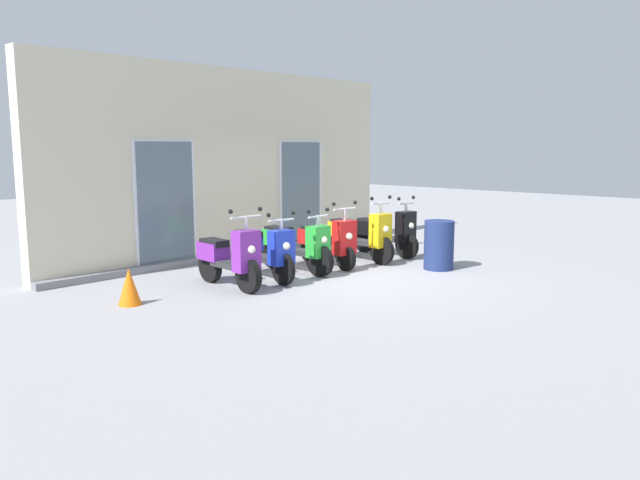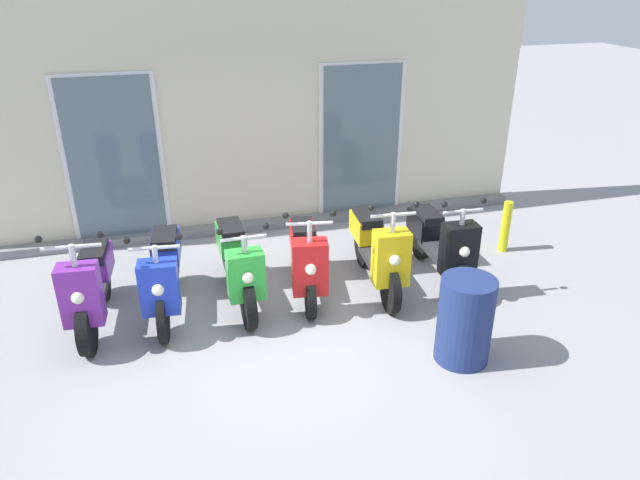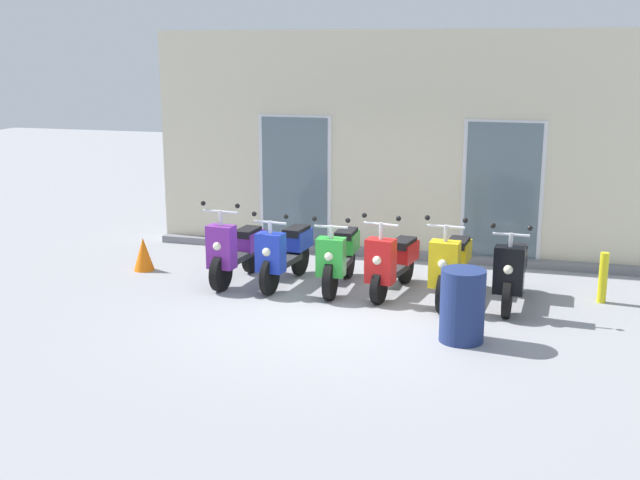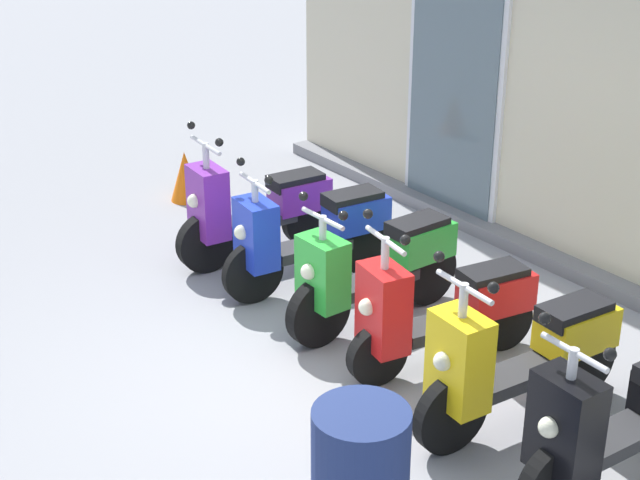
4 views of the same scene
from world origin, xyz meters
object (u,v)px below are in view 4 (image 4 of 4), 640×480
Objects in this scene: scooter_green at (375,268)px; traffic_cone at (185,176)px; scooter_red at (441,309)px; scooter_yellow at (519,358)px; scooter_blue at (309,233)px; scooter_purple at (256,209)px; scooter_black at (621,419)px.

scooter_green is 3.18m from traffic_cone.
scooter_yellow is at bearing -6.52° from scooter_red.
scooter_red is at bearing 0.55° from scooter_blue.
scooter_blue is (0.75, 0.05, 0.02)m from scooter_purple.
scooter_red reaches higher than scooter_green.
scooter_black reaches higher than scooter_green.
scooter_green is 0.99× the size of scooter_yellow.
traffic_cone is at bearing 173.62° from scooter_purple.
scooter_red is at bearing 1.54° from scooter_purple.
scooter_purple is 0.98× the size of scooter_blue.
scooter_green is at bearing -1.56° from traffic_cone.
traffic_cone is at bearing 178.44° from scooter_green.
traffic_cone is (-1.62, 0.18, -0.22)m from scooter_purple.
scooter_red is 0.84m from scooter_yellow.
scooter_yellow is (1.61, -0.13, 0.03)m from scooter_green.
scooter_black is 5.60m from traffic_cone.
scooter_green is 3.19× the size of traffic_cone.
scooter_yellow reaches higher than scooter_blue.
scooter_red reaches higher than scooter_blue.
scooter_black is at bearing -3.01° from scooter_green.
scooter_purple reaches higher than scooter_black.
scooter_yellow is 4.79m from traffic_cone.
scooter_green is 1.62m from scooter_yellow.
scooter_purple is 3.03× the size of traffic_cone.
scooter_blue is at bearing -179.45° from scooter_red.
scooter_red is at bearing -2.33° from scooter_green.
scooter_yellow is (3.17, -0.03, 0.02)m from scooter_purple.
scooter_yellow is (2.42, -0.08, 0.00)m from scooter_blue.
traffic_cone is at bearing 178.29° from scooter_red.
scooter_blue is 2.38m from traffic_cone.
scooter_purple is 1.64m from traffic_cone.
scooter_green is at bearing 175.50° from scooter_yellow.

